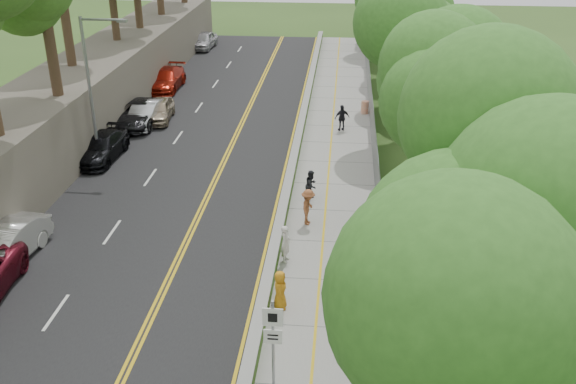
% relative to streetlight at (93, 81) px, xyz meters
% --- Properties ---
extents(ground, '(140.00, 140.00, 0.00)m').
position_rel_streetlight_xyz_m(ground, '(10.46, -14.00, -4.64)').
color(ground, '#33511E').
rests_on(ground, ground).
extents(road, '(11.20, 66.00, 0.04)m').
position_rel_streetlight_xyz_m(road, '(5.06, 1.00, -4.62)').
color(road, black).
rests_on(road, ground).
extents(sidewalk, '(4.20, 66.00, 0.05)m').
position_rel_streetlight_xyz_m(sidewalk, '(13.01, 1.00, -4.61)').
color(sidewalk, gray).
rests_on(sidewalk, ground).
extents(jersey_barrier, '(0.42, 66.00, 0.60)m').
position_rel_streetlight_xyz_m(jersey_barrier, '(10.71, 1.00, -4.34)').
color(jersey_barrier, '#6CDB1C').
rests_on(jersey_barrier, ground).
extents(rock_embankment, '(5.00, 66.00, 4.00)m').
position_rel_streetlight_xyz_m(rock_embankment, '(-3.04, 1.00, -2.64)').
color(rock_embankment, '#595147').
rests_on(rock_embankment, ground).
extents(chainlink_fence, '(0.04, 66.00, 2.00)m').
position_rel_streetlight_xyz_m(chainlink_fence, '(15.11, 1.00, -3.64)').
color(chainlink_fence, slate).
rests_on(chainlink_fence, ground).
extents(trees_fenceside, '(7.00, 66.00, 14.00)m').
position_rel_streetlight_xyz_m(trees_fenceside, '(17.46, 1.00, 2.36)').
color(trees_fenceside, '#3E7F29').
rests_on(trees_fenceside, ground).
extents(streetlight, '(2.52, 0.22, 8.00)m').
position_rel_streetlight_xyz_m(streetlight, '(0.00, 0.00, 0.00)').
color(streetlight, gray).
rests_on(streetlight, ground).
extents(signpost, '(0.62, 0.09, 3.10)m').
position_rel_streetlight_xyz_m(signpost, '(11.51, -17.02, -2.68)').
color(signpost, gray).
rests_on(signpost, sidewalk).
extents(construction_barrel, '(0.52, 0.52, 0.85)m').
position_rel_streetlight_xyz_m(construction_barrel, '(14.76, 9.73, -4.17)').
color(construction_barrel, '#E44E18').
rests_on(construction_barrel, sidewalk).
extents(car_1, '(2.16, 4.97, 1.59)m').
position_rel_streetlight_xyz_m(car_1, '(-0.14, -10.91, -3.81)').
color(car_1, silver).
rests_on(car_1, road).
extents(car_3, '(2.18, 4.93, 1.41)m').
position_rel_streetlight_xyz_m(car_3, '(-0.14, 0.28, -3.90)').
color(car_3, black).
rests_on(car_3, road).
extents(car_4, '(1.97, 4.20, 1.39)m').
position_rel_streetlight_xyz_m(car_4, '(1.26, 7.12, -3.91)').
color(car_4, gray).
rests_on(car_4, road).
extents(car_5, '(1.74, 4.54, 1.48)m').
position_rel_streetlight_xyz_m(car_5, '(0.66, 6.17, -3.86)').
color(car_5, silver).
rests_on(car_5, road).
extents(car_6, '(2.75, 5.51, 1.50)m').
position_rel_streetlight_xyz_m(car_6, '(0.24, 6.18, -3.85)').
color(car_6, black).
rests_on(car_6, road).
extents(car_7, '(2.18, 5.36, 1.55)m').
position_rel_streetlight_xyz_m(car_7, '(-0.14, 14.15, -3.82)').
color(car_7, maroon).
rests_on(car_7, road).
extents(car_8, '(2.14, 4.62, 1.53)m').
position_rel_streetlight_xyz_m(car_8, '(-0.14, 27.95, -3.83)').
color(car_8, '#B5B4B9').
rests_on(car_8, road).
extents(painter_0, '(0.58, 0.80, 1.53)m').
position_rel_streetlight_xyz_m(painter_0, '(11.31, -13.00, -3.83)').
color(painter_0, orange).
rests_on(painter_0, sidewalk).
extents(painter_1, '(0.48, 0.64, 1.61)m').
position_rel_streetlight_xyz_m(painter_1, '(11.21, -9.74, -3.79)').
color(painter_1, silver).
rests_on(painter_1, sidewalk).
extents(painter_2, '(0.83, 0.91, 1.52)m').
position_rel_streetlight_xyz_m(painter_2, '(11.91, -3.88, -3.83)').
color(painter_2, black).
rests_on(painter_2, sidewalk).
extents(painter_3, '(0.80, 1.18, 1.70)m').
position_rel_streetlight_xyz_m(painter_3, '(11.91, -6.44, -3.74)').
color(painter_3, '#95532F').
rests_on(painter_3, sidewalk).
extents(person_far, '(1.05, 0.73, 1.66)m').
position_rel_streetlight_xyz_m(person_far, '(13.26, 6.18, -3.76)').
color(person_far, black).
rests_on(person_far, sidewalk).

